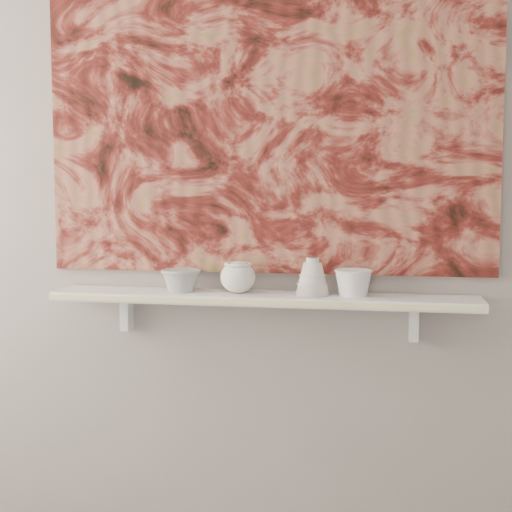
% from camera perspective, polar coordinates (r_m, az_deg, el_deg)
% --- Properties ---
extents(wall_back, '(3.60, 0.00, 3.60)m').
position_cam_1_polar(wall_back, '(2.40, 0.86, 7.27)').
color(wall_back, gray).
rests_on(wall_back, floor).
extents(shelf, '(1.40, 0.18, 0.03)m').
position_cam_1_polar(shelf, '(2.33, 0.46, -3.40)').
color(shelf, silver).
rests_on(shelf, wall_back).
extents(shelf_stripe, '(1.40, 0.01, 0.02)m').
position_cam_1_polar(shelf_stripe, '(2.24, 0.05, -3.76)').
color(shelf_stripe, beige).
rests_on(shelf_stripe, shelf).
extents(bracket_left, '(0.03, 0.06, 0.12)m').
position_cam_1_polar(bracket_left, '(2.53, -10.30, -4.50)').
color(bracket_left, silver).
rests_on(bracket_left, wall_back).
extents(bracket_right, '(0.03, 0.06, 0.12)m').
position_cam_1_polar(bracket_right, '(2.38, 12.51, -5.20)').
color(bracket_right, silver).
rests_on(bracket_right, wall_back).
extents(painting, '(1.50, 0.02, 1.10)m').
position_cam_1_polar(painting, '(2.40, 0.81, 11.82)').
color(painting, maroon).
rests_on(painting, wall_back).
extents(house_motif, '(0.09, 0.00, 0.08)m').
position_cam_1_polar(house_motif, '(2.34, 11.72, 4.31)').
color(house_motif, black).
rests_on(house_motif, painting).
extents(bowl_grey, '(0.16, 0.16, 0.08)m').
position_cam_1_polar(bowl_grey, '(2.39, -6.02, -1.93)').
color(bowl_grey, '#A1A19F').
rests_on(bowl_grey, shelf).
extents(cup_cream, '(0.14, 0.14, 0.11)m').
position_cam_1_polar(cup_cream, '(2.34, -1.44, -1.71)').
color(cup_cream, silver).
rests_on(cup_cream, shelf).
extents(bell_vessel, '(0.12, 0.12, 0.12)m').
position_cam_1_polar(bell_vessel, '(2.30, 4.54, -1.63)').
color(bell_vessel, beige).
rests_on(bell_vessel, shelf).
extents(bowl_white, '(0.13, 0.13, 0.09)m').
position_cam_1_polar(bowl_white, '(2.29, 7.79, -2.12)').
color(bowl_white, silver).
rests_on(bowl_white, shelf).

